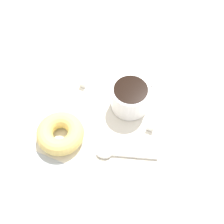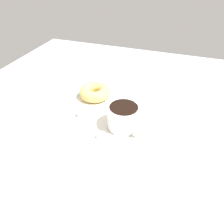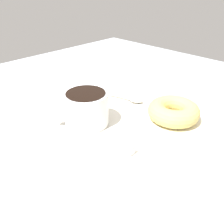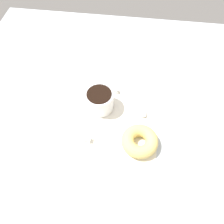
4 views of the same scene
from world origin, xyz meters
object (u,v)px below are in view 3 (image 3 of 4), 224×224
Objects in this scene: spoon at (128,99)px; sugar_cube_extra at (129,150)px; coffee_cup at (86,108)px; sugar_cube at (82,102)px; donut at (174,111)px.

sugar_cube_extra is at bearing -48.26° from spoon.
coffee_cup is at bearing -86.59° from spoon.
coffee_cup is 6.43× the size of sugar_cube.
coffee_cup is at bearing -130.84° from donut.
donut is at bearing 93.69° from sugar_cube_extra.
coffee_cup is 15.27cm from spoon.
donut reaches higher than spoon.
coffee_cup is 6.76× the size of sugar_cube_extra.
spoon is 8.10× the size of sugar_cube.
sugar_cube_extra is at bearing -86.31° from donut.
coffee_cup reaches higher than sugar_cube_extra.
spoon is 22.03cm from sugar_cube_extra.
sugar_cube_extra is (1.05, -16.29, -1.15)cm from donut.
donut is 6.79× the size of sugar_cube_extra.
sugar_cube_extra is at bearing -16.63° from sugar_cube.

